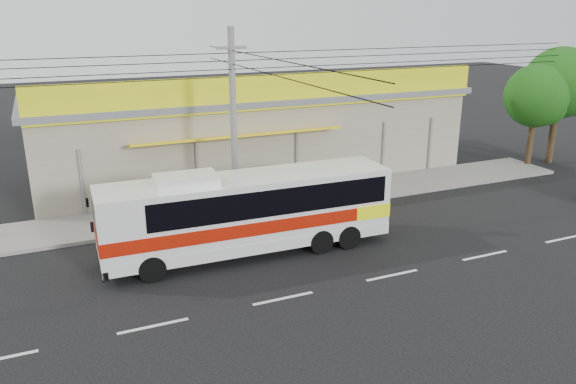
# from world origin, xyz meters

# --- Properties ---
(ground) EXTENTS (120.00, 120.00, 0.00)m
(ground) POSITION_xyz_m (0.00, 0.00, 0.00)
(ground) COLOR black
(ground) RESTS_ON ground
(sidewalk) EXTENTS (30.00, 3.20, 0.15)m
(sidewalk) POSITION_xyz_m (0.00, 6.00, 0.07)
(sidewalk) COLOR gray
(sidewalk) RESTS_ON ground
(lane_markings) EXTENTS (50.00, 0.12, 0.01)m
(lane_markings) POSITION_xyz_m (0.00, -2.50, 0.00)
(lane_markings) COLOR silver
(lane_markings) RESTS_ON ground
(storefront_building) EXTENTS (22.60, 9.20, 5.70)m
(storefront_building) POSITION_xyz_m (-0.01, 11.54, 2.30)
(storefront_building) COLOR gray
(storefront_building) RESTS_ON ground
(coach_bus) EXTENTS (10.56, 2.50, 3.24)m
(coach_bus) POSITION_xyz_m (-3.63, 1.16, 1.73)
(coach_bus) COLOR silver
(coach_bus) RESTS_ON ground
(motorbike_red) EXTENTS (1.68, 0.63, 0.87)m
(motorbike_red) POSITION_xyz_m (-7.49, 5.21, 0.59)
(motorbike_red) COLOR maroon
(motorbike_red) RESTS_ON sidewalk
(utility_pole) EXTENTS (34.00, 14.00, 7.95)m
(utility_pole) POSITION_xyz_m (-3.27, 4.20, 6.56)
(utility_pole) COLOR slate
(utility_pole) RESTS_ON ground
(tree_near) EXTENTS (3.99, 3.99, 6.62)m
(tree_near) POSITION_xyz_m (16.79, 6.22, 4.48)
(tree_near) COLOR #2F1F13
(tree_near) RESTS_ON ground
(tree_far) EXTENTS (3.46, 3.46, 5.74)m
(tree_far) POSITION_xyz_m (15.01, 6.13, 3.89)
(tree_far) COLOR #2F1F13
(tree_far) RESTS_ON ground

